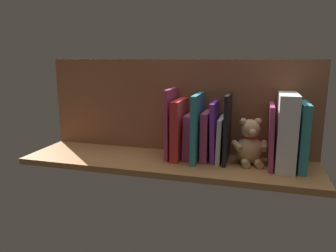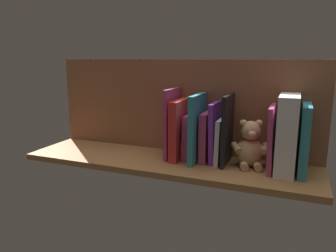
{
  "view_description": "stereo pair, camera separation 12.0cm",
  "coord_description": "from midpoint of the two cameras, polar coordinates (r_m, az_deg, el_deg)",
  "views": [
    {
      "loc": [
        -32.61,
        112.68,
        38.15
      ],
      "look_at": [
        0.0,
        0.0,
        13.05
      ],
      "focal_mm": 34.2,
      "sensor_mm": 36.0,
      "label": 1
    },
    {
      "loc": [
        -43.93,
        108.76,
        38.15
      ],
      "look_at": [
        0.0,
        0.0,
        13.05
      ],
      "focal_mm": 34.2,
      "sensor_mm": 36.0,
      "label": 2
    }
  ],
  "objects": [
    {
      "name": "book_1",
      "position": [
        1.17,
        15.15,
        -1.67
      ],
      "size": [
        2.33,
        17.24,
        22.39
      ],
      "primitive_type": "cube",
      "rotation": [
        0.0,
        0.03,
        0.0
      ],
      "color": "#B23F72",
      "rests_on": "ground_plane"
    },
    {
      "name": "book_9",
      "position": [
        1.24,
        -2.08,
        0.5
      ],
      "size": [
        1.44,
        15.19,
        26.69
      ],
      "primitive_type": "cube",
      "color": "#B23F72",
      "rests_on": "ground_plane"
    },
    {
      "name": "book_3",
      "position": [
        1.21,
        6.59,
        -2.34
      ],
      "size": [
        1.98,
        14.66,
        16.6
      ],
      "primitive_type": "cube",
      "rotation": [
        0.0,
        -0.02,
        0.0
      ],
      "color": "silver",
      "rests_on": "ground_plane"
    },
    {
      "name": "book_2",
      "position": [
        1.19,
        7.7,
        -0.44
      ],
      "size": [
        1.34,
        15.82,
        25.31
      ],
      "primitive_type": "cube",
      "color": "black",
      "rests_on": "ground_plane"
    },
    {
      "name": "book_0",
      "position": [
        1.17,
        20.2,
        -1.71
      ],
      "size": [
        2.83,
        17.1,
        23.33
      ],
      "primitive_type": "cube",
      "color": "teal",
      "rests_on": "ground_plane"
    },
    {
      "name": "book_4",
      "position": [
        1.21,
        5.49,
        -0.94
      ],
      "size": [
        2.41,
        13.52,
        22.1
      ],
      "primitive_type": "cube",
      "rotation": [
        0.0,
        0.03,
        0.0
      ],
      "color": "purple",
      "rests_on": "ground_plane"
    },
    {
      "name": "dictionary_thick_white",
      "position": [
        1.16,
        17.58,
        -0.93
      ],
      "size": [
        6.39,
        18.28,
        26.27
      ],
      "primitive_type": "cube",
      "color": "white",
      "rests_on": "ground_plane"
    },
    {
      "name": "book_5",
      "position": [
        1.22,
        4.07,
        -1.71
      ],
      "size": [
        2.61,
        13.82,
        18.37
      ],
      "primitive_type": "cube",
      "color": "#B23F72",
      "rests_on": "ground_plane"
    },
    {
      "name": "ground_plane",
      "position": [
        1.24,
        -2.79,
        -6.46
      ],
      "size": [
        111.26,
        30.57,
        2.2
      ],
      "primitive_type": "cube",
      "color": "#9E6B3D"
    },
    {
      "name": "teddy_bear",
      "position": [
        1.19,
        11.58,
        -3.16
      ],
      "size": [
        13.17,
        12.66,
        16.93
      ],
      "rotation": [
        0.0,
        0.0,
        0.29
      ],
      "color": "tan",
      "rests_on": "ground_plane"
    },
    {
      "name": "shelf_back_panel",
      "position": [
        1.31,
        -1.03,
        3.57
      ],
      "size": [
        111.26,
        1.5,
        37.56
      ],
      "primitive_type": "cube",
      "color": "brown",
      "rests_on": "ground_plane"
    },
    {
      "name": "book_6",
      "position": [
        1.2,
        2.42,
        -0.27
      ],
      "size": [
        1.96,
        17.91,
        25.13
      ],
      "primitive_type": "cube",
      "color": "teal",
      "rests_on": "ground_plane"
    },
    {
      "name": "book_8",
      "position": [
        1.22,
        -0.78,
        -0.58
      ],
      "size": [
        3.11,
        16.59,
        22.64
      ],
      "primitive_type": "cube",
      "color": "red",
      "rests_on": "ground_plane"
    },
    {
      "name": "book_7",
      "position": [
        1.24,
        1.17,
        -1.77
      ],
      "size": [
        3.52,
        13.24,
        17.22
      ],
      "primitive_type": "cube",
      "rotation": [
        0.0,
        -0.03,
        0.0
      ],
      "color": "#B23F72",
      "rests_on": "ground_plane"
    }
  ]
}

